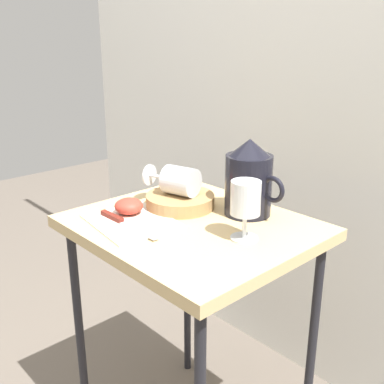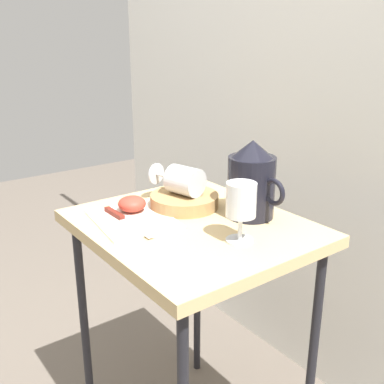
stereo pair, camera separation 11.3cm
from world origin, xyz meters
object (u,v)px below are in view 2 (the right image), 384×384
at_px(wine_glass_upright, 241,203).
at_px(knife, 121,218).
at_px(table, 192,247).
at_px(wine_glass_tipped_near, 184,180).
at_px(basket_tray, 184,201).
at_px(apple_half_left, 132,204).
at_px(pitcher, 251,186).

relative_size(wine_glass_upright, knife, 0.64).
distance_m(table, wine_glass_tipped_near, 0.18).
xyz_separation_m(basket_tray, apple_half_left, (-0.05, -0.14, 0.01)).
height_order(wine_glass_upright, knife, wine_glass_upright).
height_order(pitcher, knife, pitcher).
xyz_separation_m(pitcher, apple_half_left, (-0.21, -0.23, -0.06)).
bearing_deg(table, wine_glass_upright, 7.18).
height_order(pitcher, apple_half_left, pitcher).
height_order(table, basket_tray, basket_tray).
xyz_separation_m(wine_glass_tipped_near, apple_half_left, (-0.04, -0.14, -0.05)).
distance_m(wine_glass_upright, wine_glass_tipped_near, 0.26).
xyz_separation_m(table, wine_glass_upright, (0.16, 0.02, 0.16)).
bearing_deg(pitcher, table, -111.41).
xyz_separation_m(basket_tray, knife, (-0.01, -0.19, -0.01)).
bearing_deg(basket_tray, wine_glass_upright, -6.63).
relative_size(apple_half_left, knife, 0.34).
bearing_deg(table, apple_half_left, -149.63).
relative_size(pitcher, apple_half_left, 2.71).
xyz_separation_m(pitcher, wine_glass_upright, (0.10, -0.13, 0.01)).
height_order(table, knife, knife).
bearing_deg(wine_glass_upright, wine_glass_tipped_near, 173.40).
height_order(table, apple_half_left, apple_half_left).
xyz_separation_m(wine_glass_tipped_near, knife, (-0.01, -0.19, -0.07)).
bearing_deg(knife, basket_tray, 86.12).
distance_m(basket_tray, wine_glass_upright, 0.27).
xyz_separation_m(wine_glass_upright, apple_half_left, (-0.30, -0.11, -0.07)).
bearing_deg(wine_glass_tipped_near, basket_tray, -3.73).
distance_m(wine_glass_upright, knife, 0.32).
bearing_deg(knife, wine_glass_upright, 30.56).
bearing_deg(table, basket_tray, 153.89).
xyz_separation_m(table, wine_glass_tipped_near, (-0.10, 0.05, 0.14)).
relative_size(table, pitcher, 3.54).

